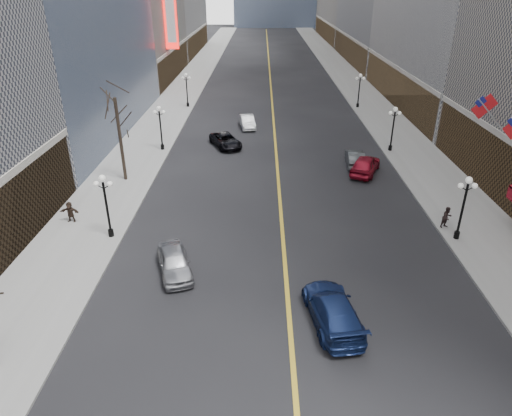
{
  "coord_description": "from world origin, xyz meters",
  "views": [
    {
      "loc": [
        -1.51,
        2.96,
        15.88
      ],
      "look_at": [
        -1.74,
        20.86,
        6.93
      ],
      "focal_mm": 32.0,
      "sensor_mm": 36.0,
      "label": 1
    }
  ],
  "objects_px": {
    "streetlamp_east_3": "(359,87)",
    "car_nb_near": "(174,262)",
    "streetlamp_west_2": "(160,123)",
    "car_nb_far": "(226,141)",
    "car_sb_far": "(355,158)",
    "streetlamp_west_1": "(106,200)",
    "streetlamp_west_3": "(187,86)",
    "car_nb_mid": "(247,122)",
    "car_sb_near": "(333,310)",
    "car_sb_mid": "(365,165)",
    "streetlamp_east_1": "(464,202)",
    "streetlamp_east_2": "(393,124)"
  },
  "relations": [
    {
      "from": "car_nb_far",
      "to": "car_sb_far",
      "type": "height_order",
      "value": "car_sb_far"
    },
    {
      "from": "streetlamp_east_1",
      "to": "car_nb_far",
      "type": "xyz_separation_m",
      "value": [
        -17.11,
        19.3,
        -2.21
      ]
    },
    {
      "from": "streetlamp_west_3",
      "to": "car_sb_far",
      "type": "bearing_deg",
      "value": -48.91
    },
    {
      "from": "streetlamp_east_3",
      "to": "car_sb_mid",
      "type": "relative_size",
      "value": 0.9
    },
    {
      "from": "streetlamp_west_1",
      "to": "streetlamp_west_3",
      "type": "relative_size",
      "value": 1.0
    },
    {
      "from": "streetlamp_east_1",
      "to": "car_nb_far",
      "type": "bearing_deg",
      "value": 131.55
    },
    {
      "from": "car_nb_mid",
      "to": "car_nb_near",
      "type": "bearing_deg",
      "value": -105.23
    },
    {
      "from": "streetlamp_east_3",
      "to": "car_sb_far",
      "type": "xyz_separation_m",
      "value": [
        -4.39,
        -22.03,
        -2.17
      ]
    },
    {
      "from": "streetlamp_west_3",
      "to": "car_nb_far",
      "type": "distance_m",
      "value": 18.06
    },
    {
      "from": "streetlamp_west_1",
      "to": "streetlamp_west_3",
      "type": "xyz_separation_m",
      "value": [
        0.0,
        36.0,
        0.0
      ]
    },
    {
      "from": "streetlamp_east_1",
      "to": "car_nb_near",
      "type": "height_order",
      "value": "streetlamp_east_1"
    },
    {
      "from": "streetlamp_east_3",
      "to": "car_sb_mid",
      "type": "bearing_deg",
      "value": -99.05
    },
    {
      "from": "car_sb_near",
      "to": "car_sb_mid",
      "type": "xyz_separation_m",
      "value": [
        5.79,
        20.46,
        0.05
      ]
    },
    {
      "from": "car_nb_mid",
      "to": "car_sb_near",
      "type": "distance_m",
      "value": 35.31
    },
    {
      "from": "streetlamp_east_2",
      "to": "streetlamp_west_3",
      "type": "distance_m",
      "value": 29.68
    },
    {
      "from": "streetlamp_west_2",
      "to": "streetlamp_west_3",
      "type": "distance_m",
      "value": 18.0
    },
    {
      "from": "streetlamp_west_3",
      "to": "car_sb_mid",
      "type": "distance_m",
      "value": 31.18
    },
    {
      "from": "streetlamp_east_3",
      "to": "streetlamp_west_2",
      "type": "distance_m",
      "value": 29.68
    },
    {
      "from": "streetlamp_west_1",
      "to": "car_sb_near",
      "type": "height_order",
      "value": "streetlamp_west_1"
    },
    {
      "from": "streetlamp_west_1",
      "to": "car_nb_near",
      "type": "bearing_deg",
      "value": -38.94
    },
    {
      "from": "streetlamp_east_3",
      "to": "streetlamp_west_1",
      "type": "distance_m",
      "value": 43.05
    },
    {
      "from": "car_nb_far",
      "to": "car_sb_far",
      "type": "xyz_separation_m",
      "value": [
        12.71,
        -5.33,
        0.03
      ]
    },
    {
      "from": "streetlamp_west_2",
      "to": "car_nb_near",
      "type": "bearing_deg",
      "value": -77.05
    },
    {
      "from": "streetlamp_west_2",
      "to": "car_sb_mid",
      "type": "relative_size",
      "value": 0.9
    },
    {
      "from": "car_sb_near",
      "to": "car_nb_mid",
      "type": "bearing_deg",
      "value": -90.17
    },
    {
      "from": "streetlamp_east_3",
      "to": "streetlamp_west_2",
      "type": "relative_size",
      "value": 1.0
    },
    {
      "from": "streetlamp_east_1",
      "to": "streetlamp_west_2",
      "type": "distance_m",
      "value": 29.68
    },
    {
      "from": "streetlamp_east_1",
      "to": "car_sb_far",
      "type": "distance_m",
      "value": 14.81
    },
    {
      "from": "streetlamp_east_2",
      "to": "car_nb_near",
      "type": "xyz_separation_m",
      "value": [
        -18.51,
        -22.11,
        -2.14
      ]
    },
    {
      "from": "streetlamp_east_1",
      "to": "streetlamp_west_1",
      "type": "height_order",
      "value": "same"
    },
    {
      "from": "streetlamp_west_1",
      "to": "car_nb_far",
      "type": "bearing_deg",
      "value": 71.4
    },
    {
      "from": "streetlamp_west_2",
      "to": "car_nb_mid",
      "type": "distance_m",
      "value": 12.22
    },
    {
      "from": "car_nb_far",
      "to": "car_sb_near",
      "type": "distance_m",
      "value": 28.77
    },
    {
      "from": "streetlamp_west_3",
      "to": "car_nb_far",
      "type": "height_order",
      "value": "streetlamp_west_3"
    },
    {
      "from": "streetlamp_east_2",
      "to": "car_sb_mid",
      "type": "distance_m",
      "value": 7.42
    },
    {
      "from": "streetlamp_west_3",
      "to": "car_nb_mid",
      "type": "distance_m",
      "value": 13.05
    },
    {
      "from": "streetlamp_east_3",
      "to": "car_sb_far",
      "type": "distance_m",
      "value": 22.57
    },
    {
      "from": "streetlamp_east_2",
      "to": "car_sb_far",
      "type": "relative_size",
      "value": 1.02
    },
    {
      "from": "streetlamp_west_1",
      "to": "streetlamp_west_3",
      "type": "height_order",
      "value": "same"
    },
    {
      "from": "streetlamp_east_1",
      "to": "car_nb_far",
      "type": "relative_size",
      "value": 0.91
    },
    {
      "from": "streetlamp_west_1",
      "to": "car_sb_near",
      "type": "distance_m",
      "value": 16.49
    },
    {
      "from": "streetlamp_east_3",
      "to": "car_nb_near",
      "type": "xyz_separation_m",
      "value": [
        -18.51,
        -40.11,
        -2.14
      ]
    },
    {
      "from": "streetlamp_east_2",
      "to": "car_nb_mid",
      "type": "distance_m",
      "value": 17.34
    },
    {
      "from": "car_sb_far",
      "to": "streetlamp_west_1",
      "type": "bearing_deg",
      "value": 40.38
    },
    {
      "from": "streetlamp_west_3",
      "to": "car_sb_near",
      "type": "height_order",
      "value": "streetlamp_west_3"
    },
    {
      "from": "streetlamp_east_3",
      "to": "car_sb_far",
      "type": "relative_size",
      "value": 1.02
    },
    {
      "from": "car_sb_far",
      "to": "car_nb_near",
      "type": "bearing_deg",
      "value": 56.35
    },
    {
      "from": "streetlamp_west_1",
      "to": "car_sb_far",
      "type": "distance_m",
      "value": 23.85
    },
    {
      "from": "streetlamp_east_1",
      "to": "streetlamp_west_1",
      "type": "xyz_separation_m",
      "value": [
        -23.6,
        0.0,
        0.0
      ]
    },
    {
      "from": "streetlamp_east_2",
      "to": "car_nb_mid",
      "type": "xyz_separation_m",
      "value": [
        -15.01,
        8.41,
        -2.17
      ]
    }
  ]
}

